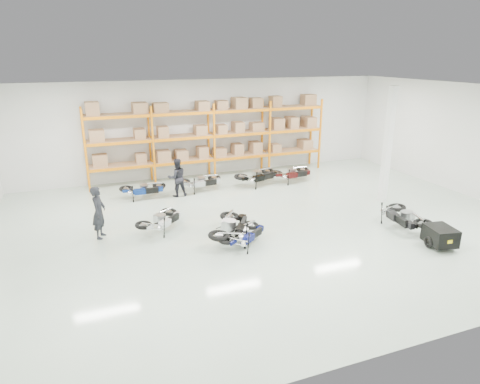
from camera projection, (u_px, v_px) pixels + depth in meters
name	position (u px, v px, depth m)	size (l,w,h in m)	color
room	(270.00, 160.00, 14.14)	(18.00, 18.00, 18.00)	#B1C5B2
pallet_rack	(211.00, 130.00, 19.85)	(11.28, 0.98, 3.62)	orange
structural_column	(388.00, 146.00, 16.37)	(0.25, 0.25, 4.50)	white
moto_blue_centre	(244.00, 231.00, 12.97)	(0.71, 1.59, 0.97)	#060B44
moto_silver_left	(161.00, 217.00, 14.08)	(0.72, 1.62, 0.99)	silver
moto_black_far_left	(232.00, 223.00, 13.31)	(0.86, 1.93, 1.18)	black
moto_touring_right	(404.00, 213.00, 14.26)	(0.80, 1.81, 1.11)	black
trailer	(440.00, 236.00, 12.90)	(0.88, 1.57, 0.64)	black
moto_back_a	(143.00, 187.00, 17.30)	(0.71, 1.61, 0.98)	navy
moto_back_b	(201.00, 179.00, 18.27)	(0.75, 1.69, 1.03)	#A0A4A9
moto_back_c	(258.00, 173.00, 19.01)	(0.82, 1.85, 1.13)	black
moto_back_d	(292.00, 171.00, 19.53)	(0.77, 1.72, 1.05)	#380B0B
person_left	(99.00, 212.00, 13.47)	(0.62, 0.41, 1.70)	black
person_back	(177.00, 178.00, 17.46)	(0.77, 0.60, 1.58)	black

